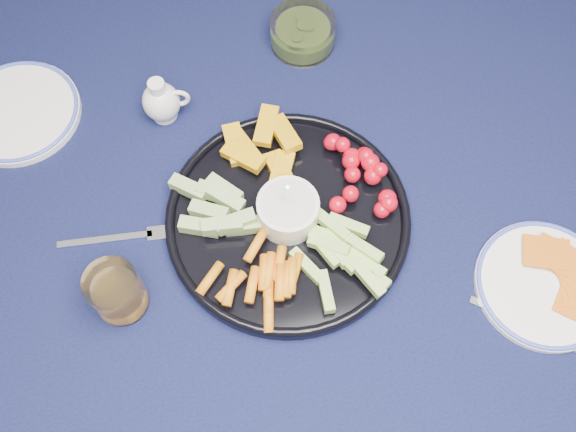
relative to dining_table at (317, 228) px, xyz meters
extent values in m
plane|color=brown|center=(0.00, 0.00, -0.66)|extent=(4.00, 4.00, 0.00)
cylinder|color=#4A2A18|center=(0.72, 0.42, -0.31)|extent=(0.07, 0.07, 0.70)
cube|color=#4A2A18|center=(0.00, 0.00, 0.06)|extent=(1.60, 1.00, 0.04)
cube|color=black|center=(0.00, 0.00, 0.08)|extent=(1.66, 1.06, 0.01)
cube|color=black|center=(0.00, 0.53, -0.06)|extent=(1.66, 0.01, 0.30)
cylinder|color=black|center=(-0.05, -0.02, 0.10)|extent=(0.34, 0.34, 0.02)
torus|color=black|center=(-0.05, -0.02, 0.11)|extent=(0.35, 0.35, 0.01)
cylinder|color=white|center=(-0.05, -0.02, 0.13)|extent=(0.09, 0.09, 0.05)
cylinder|color=silver|center=(-0.05, -0.02, 0.15)|extent=(0.07, 0.07, 0.01)
cylinder|color=white|center=(-0.20, 0.21, 0.09)|extent=(0.04, 0.04, 0.01)
ellipsoid|color=white|center=(-0.20, 0.21, 0.12)|extent=(0.06, 0.06, 0.07)
cylinder|color=white|center=(-0.20, 0.21, 0.15)|extent=(0.03, 0.03, 0.03)
torus|color=white|center=(-0.17, 0.20, 0.13)|extent=(0.04, 0.01, 0.04)
torus|color=#4757C7|center=(-0.20, 0.21, 0.14)|extent=(0.03, 0.03, 0.00)
cylinder|color=white|center=(0.05, 0.29, 0.11)|extent=(0.11, 0.11, 0.05)
cylinder|color=#4F691E|center=(0.05, 0.29, 0.10)|extent=(0.09, 0.09, 0.03)
cylinder|color=white|center=(0.27, -0.19, 0.09)|extent=(0.19, 0.19, 0.01)
torus|color=#4757C7|center=(0.27, -0.19, 0.10)|extent=(0.19, 0.19, 0.01)
cylinder|color=white|center=(-0.30, -0.08, 0.13)|extent=(0.07, 0.07, 0.08)
cylinder|color=gold|center=(-0.30, -0.08, 0.11)|extent=(0.06, 0.06, 0.04)
cube|color=silver|center=(-0.31, 0.01, 0.09)|extent=(0.13, 0.02, 0.00)
cube|color=silver|center=(-0.23, 0.01, 0.09)|extent=(0.04, 0.02, 0.00)
cube|color=silver|center=(0.22, -0.23, 0.09)|extent=(0.11, 0.09, 0.00)
cylinder|color=white|center=(-0.42, 0.26, 0.09)|extent=(0.19, 0.19, 0.01)
torus|color=#4757C7|center=(-0.42, 0.26, 0.10)|extent=(0.19, 0.19, 0.01)
camera|label=1|loc=(-0.14, -0.40, 0.92)|focal=40.00mm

